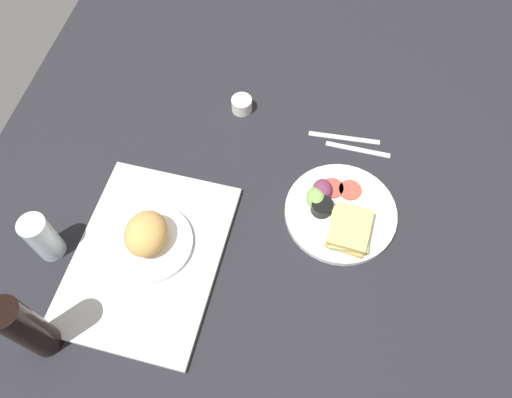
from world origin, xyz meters
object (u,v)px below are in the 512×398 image
at_px(bread_plate_near, 148,237).
at_px(espresso_cup, 242,105).
at_px(serving_tray, 148,257).
at_px(plate_with_salad, 339,213).
at_px(fork, 358,149).
at_px(soda_bottle, 27,328).
at_px(drinking_glass, 42,238).
at_px(knife, 344,138).

relative_size(bread_plate_near, espresso_cup, 3.52).
bearing_deg(serving_tray, plate_with_salad, -63.92).
bearing_deg(espresso_cup, fork, -101.54).
bearing_deg(fork, soda_bottle, 49.09).
relative_size(bread_plate_near, soda_bottle, 0.87).
distance_m(soda_bottle, espresso_cup, 0.76).
distance_m(bread_plate_near, plate_with_salad, 0.45).
relative_size(drinking_glass, soda_bottle, 0.59).
relative_size(plate_with_salad, knife, 1.43).
height_order(drinking_glass, espresso_cup, drinking_glass).
distance_m(drinking_glass, fork, 0.80).
height_order(bread_plate_near, knife, bread_plate_near).
bearing_deg(drinking_glass, knife, -53.23).
height_order(soda_bottle, knife, soda_bottle).
xyz_separation_m(fork, knife, (0.03, 0.04, 0.00)).
bearing_deg(bread_plate_near, fork, -49.34).
relative_size(espresso_cup, fork, 0.33).
bearing_deg(soda_bottle, drinking_glass, 21.29).
xyz_separation_m(bread_plate_near, knife, (0.41, -0.40, -0.05)).
distance_m(bread_plate_near, drinking_glass, 0.23).
bearing_deg(knife, serving_tray, 44.67).
bearing_deg(knife, bread_plate_near, 42.52).
relative_size(fork, knife, 0.89).
xyz_separation_m(espresso_cup, fork, (-0.07, -0.33, -0.02)).
height_order(bread_plate_near, plate_with_salad, bread_plate_near).
relative_size(serving_tray, drinking_glass, 3.33).
xyz_separation_m(plate_with_salad, knife, (0.24, 0.02, -0.02)).
bearing_deg(drinking_glass, serving_tray, -82.94).
xyz_separation_m(plate_with_salad, drinking_glass, (-0.23, 0.64, 0.05)).
height_order(bread_plate_near, drinking_glass, drinking_glass).
bearing_deg(serving_tray, drinking_glass, 97.06).
bearing_deg(serving_tray, knife, -42.33).
height_order(serving_tray, plate_with_salad, plate_with_salad).
distance_m(bread_plate_near, knife, 0.58).
bearing_deg(drinking_glass, bread_plate_near, -75.43).
bearing_deg(soda_bottle, bread_plate_near, -29.12).
bearing_deg(espresso_cup, bread_plate_near, 165.78).
relative_size(serving_tray, bread_plate_near, 2.28).
relative_size(serving_tray, plate_with_salad, 1.65).
relative_size(bread_plate_near, plate_with_salad, 0.73).
xyz_separation_m(serving_tray, bread_plate_near, (0.03, 0.00, 0.04)).
xyz_separation_m(serving_tray, fork, (0.41, -0.44, -0.01)).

